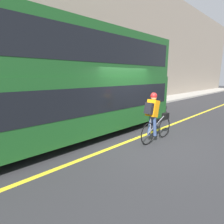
{
  "coord_description": "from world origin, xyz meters",
  "views": [
    {
      "loc": [
        -4.75,
        -3.62,
        2.23
      ],
      "look_at": [
        -0.79,
        0.53,
        1.03
      ],
      "focal_mm": 28.0,
      "sensor_mm": 36.0,
      "label": 1
    }
  ],
  "objects_px": {
    "trash_bin": "(14,114)",
    "street_sign_post": "(130,87)",
    "bus": "(29,80)",
    "cyclist_on_bike": "(154,116)"
  },
  "relations": [
    {
      "from": "bus",
      "to": "street_sign_post",
      "type": "bearing_deg",
      "value": 19.67
    },
    {
      "from": "trash_bin",
      "to": "street_sign_post",
      "type": "distance_m",
      "value": 7.64
    },
    {
      "from": "bus",
      "to": "trash_bin",
      "type": "distance_m",
      "value": 3.17
    },
    {
      "from": "bus",
      "to": "trash_bin",
      "type": "xyz_separation_m",
      "value": [
        0.18,
        2.79,
        -1.51
      ]
    },
    {
      "from": "cyclist_on_bike",
      "to": "street_sign_post",
      "type": "relative_size",
      "value": 0.8
    },
    {
      "from": "cyclist_on_bike",
      "to": "bus",
      "type": "bearing_deg",
      "value": 143.45
    },
    {
      "from": "bus",
      "to": "cyclist_on_bike",
      "type": "xyz_separation_m",
      "value": [
        3.11,
        -2.3,
        -1.2
      ]
    },
    {
      "from": "bus",
      "to": "street_sign_post",
      "type": "relative_size",
      "value": 5.19
    },
    {
      "from": "cyclist_on_bike",
      "to": "street_sign_post",
      "type": "bearing_deg",
      "value": 47.41
    },
    {
      "from": "trash_bin",
      "to": "bus",
      "type": "bearing_deg",
      "value": -93.69
    }
  ]
}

